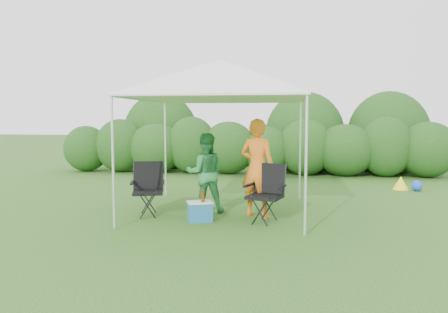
# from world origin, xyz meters

# --- Properties ---
(ground) EXTENTS (70.00, 70.00, 0.00)m
(ground) POSITION_xyz_m (0.00, 0.00, 0.00)
(ground) COLOR #36641F
(hedge) EXTENTS (12.27, 1.53, 1.80)m
(hedge) POSITION_xyz_m (0.15, 6.00, 0.83)
(hedge) COLOR #224F18
(hedge) RESTS_ON ground
(canopy) EXTENTS (3.10, 3.10, 2.83)m
(canopy) POSITION_xyz_m (0.00, 0.50, 2.46)
(canopy) COLOR silver
(canopy) RESTS_ON ground
(chair_right) EXTENTS (0.72, 0.69, 0.98)m
(chair_right) POSITION_xyz_m (0.89, -0.17, 0.56)
(chair_right) COLOR black
(chair_right) RESTS_ON ground
(chair_left) EXTENTS (0.70, 0.66, 0.96)m
(chair_left) POSITION_xyz_m (-1.27, 0.04, 0.54)
(chair_left) COLOR black
(chair_left) RESTS_ON ground
(man) EXTENTS (0.74, 0.61, 1.75)m
(man) POSITION_xyz_m (0.70, 0.14, 0.88)
(man) COLOR orange
(man) RESTS_ON ground
(woman) EXTENTS (0.83, 0.71, 1.48)m
(woman) POSITION_xyz_m (-0.28, 0.37, 0.74)
(woman) COLOR #297E3E
(woman) RESTS_ON ground
(cooler) EXTENTS (0.49, 0.43, 0.35)m
(cooler) POSITION_xyz_m (-0.24, -0.35, 0.17)
(cooler) COLOR #22669D
(cooler) RESTS_ON ground
(bottle) EXTENTS (0.06, 0.06, 0.23)m
(bottle) POSITION_xyz_m (-0.18, -0.39, 0.46)
(bottle) COLOR #592D0C
(bottle) RESTS_ON cooler
(lawn_toy) EXTENTS (0.64, 0.53, 0.32)m
(lawn_toy) POSITION_xyz_m (4.09, 3.57, 0.15)
(lawn_toy) COLOR yellow
(lawn_toy) RESTS_ON ground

